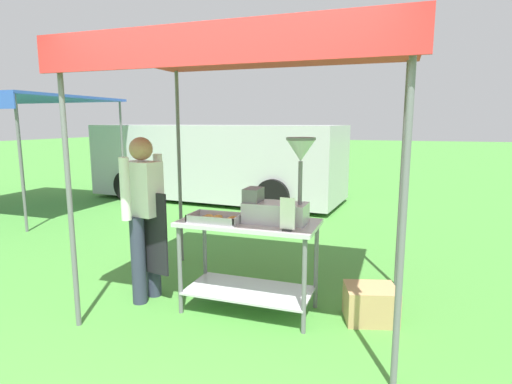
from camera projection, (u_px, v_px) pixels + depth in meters
ground_plane at (331, 210)px, 8.34m from camera, size 70.00×70.00×0.00m
stall_canopy at (252, 58)px, 3.60m from camera, size 2.81×2.03×2.40m
donut_cart at (249, 247)px, 3.79m from camera, size 1.26×0.62×0.86m
donut_tray at (215, 219)px, 3.73m from camera, size 0.47×0.28×0.07m
donut_fryer at (280, 194)px, 3.64m from camera, size 0.63×0.28×0.76m
menu_sign at (287, 217)px, 3.38m from camera, size 0.13×0.05×0.28m
vendor at (144, 211)px, 3.99m from camera, size 0.46×0.54×1.61m
supply_crate at (370, 304)px, 3.67m from camera, size 0.52×0.47×0.31m
van_silver at (217, 161)px, 9.39m from camera, size 5.78×2.41×1.69m
neighbour_tent at (13, 101)px, 7.95m from camera, size 3.08×2.76×2.23m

